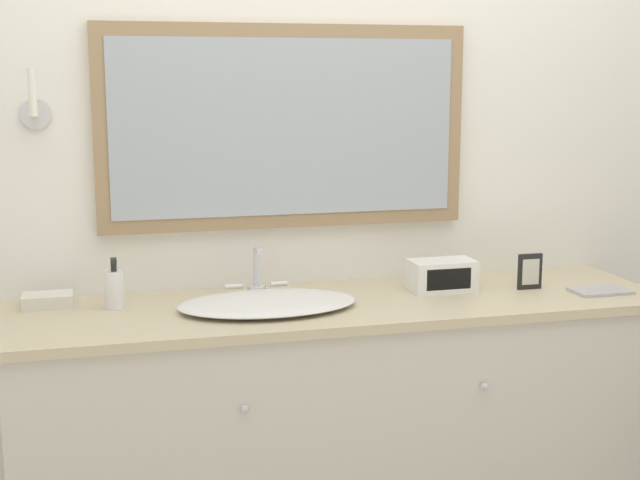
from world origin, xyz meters
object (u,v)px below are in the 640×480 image
Objects in this scene: sink_basin at (267,302)px; appliance_box at (442,275)px; soap_bottle at (115,289)px; picture_frame at (530,272)px.

sink_basin is 0.61m from appliance_box.
appliance_box is (1.05, -0.04, -0.01)m from soap_bottle.
appliance_box is at bearing 169.49° from picture_frame.
soap_bottle is 1.35m from picture_frame.
picture_frame is (1.34, -0.09, -0.00)m from soap_bottle.
soap_bottle is (-0.45, 0.11, 0.04)m from sink_basin.
appliance_box is (0.60, 0.08, 0.03)m from sink_basin.
sink_basin is 0.89m from picture_frame.
soap_bottle is at bearing 176.06° from picture_frame.
soap_bottle reaches higher than picture_frame.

